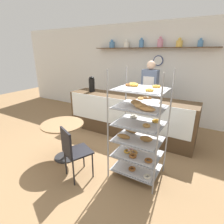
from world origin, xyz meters
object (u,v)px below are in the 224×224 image
cafe_chair (73,149)px  coffee_carafe (92,84)px  pastry_rack (139,129)px  person_worker (149,94)px  cafe_table (63,132)px  donut_tray_counter (146,99)px

cafe_chair → coffee_carafe: 2.19m
pastry_rack → cafe_chair: (-0.83, -0.58, -0.29)m
person_worker → cafe_chair: 2.43m
pastry_rack → cafe_table: (-1.36, -0.24, -0.28)m
cafe_chair → coffee_carafe: (-0.98, 1.85, 0.62)m
cafe_chair → donut_tray_counter: donut_tray_counter is taller
cafe_table → coffee_carafe: coffee_carafe is taller
person_worker → cafe_table: bearing=-114.1°
cafe_chair → donut_tray_counter: 1.91m
coffee_carafe → person_worker: bearing=20.8°
pastry_rack → cafe_table: pastry_rack is taller
pastry_rack → person_worker: (-0.46, 1.78, 0.14)m
pastry_rack → cafe_table: bearing=-169.9°
person_worker → cafe_table: person_worker is taller
person_worker → cafe_chair: size_ratio=2.01×
cafe_chair → pastry_rack: bearing=-120.4°
coffee_carafe → donut_tray_counter: (1.48, -0.06, -0.17)m
person_worker → cafe_chair: bearing=-98.9°
person_worker → coffee_carafe: (-1.35, -0.51, 0.19)m
cafe_table → cafe_chair: size_ratio=0.88×
person_worker → cafe_chair: person_worker is taller
coffee_carafe → donut_tray_counter: coffee_carafe is taller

